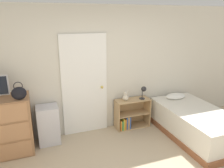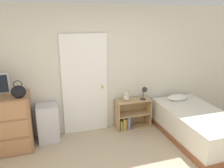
% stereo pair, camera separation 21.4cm
% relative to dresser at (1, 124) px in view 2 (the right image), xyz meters
% --- Properties ---
extents(wall_back, '(10.00, 0.06, 2.55)m').
position_rel_dresser_xyz_m(wall_back, '(1.82, 0.33, 0.76)').
color(wall_back, beige).
rests_on(wall_back, ground_plane).
extents(door_closed, '(0.91, 0.09, 2.02)m').
position_rel_dresser_xyz_m(door_closed, '(1.55, 0.27, 0.50)').
color(door_closed, white).
rests_on(door_closed, ground_plane).
extents(dresser, '(1.01, 0.55, 1.03)m').
position_rel_dresser_xyz_m(dresser, '(0.00, 0.00, 0.00)').
color(dresser, '#996B47').
rests_on(dresser, ground_plane).
extents(handbag, '(0.23, 0.12, 0.30)m').
position_rel_dresser_xyz_m(handbag, '(0.37, -0.18, 0.63)').
color(handbag, black).
rests_on(handbag, dresser).
extents(storage_bin, '(0.39, 0.35, 0.74)m').
position_rel_dresser_xyz_m(storage_bin, '(0.78, 0.10, -0.15)').
color(storage_bin, silver).
rests_on(storage_bin, ground_plane).
extents(bookshelf, '(0.74, 0.31, 0.63)m').
position_rel_dresser_xyz_m(bookshelf, '(2.48, 0.13, -0.25)').
color(bookshelf, tan).
rests_on(bookshelf, ground_plane).
extents(teddy_bear, '(0.13, 0.13, 0.20)m').
position_rel_dresser_xyz_m(teddy_bear, '(2.38, 0.12, 0.21)').
color(teddy_bear, beige).
rests_on(teddy_bear, bookshelf).
extents(desk_lamp, '(0.14, 0.13, 0.28)m').
position_rel_dresser_xyz_m(desk_lamp, '(2.77, 0.08, 0.32)').
color(desk_lamp, '#262628').
rests_on(desk_lamp, bookshelf).
extents(bed, '(1.05, 1.90, 0.68)m').
position_rel_dresser_xyz_m(bed, '(3.56, -0.66, -0.23)').
color(bed, brown).
rests_on(bed, ground_plane).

